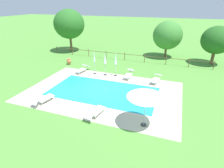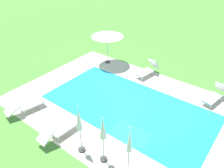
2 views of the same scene
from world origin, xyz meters
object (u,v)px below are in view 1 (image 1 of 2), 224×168
at_px(patio_umbrella_open_foreground, 146,94).
at_px(tree_far_west, 168,35).
at_px(terracotta_urn_near_fence, 69,61).
at_px(patio_umbrella_closed_row_east, 116,61).
at_px(sun_lounger_north_mid, 43,99).
at_px(patio_umbrella_closed_row_west, 105,60).
at_px(patio_umbrella_closed_row_mid_west, 94,60).
at_px(sun_lounger_south_near_corner, 82,69).
at_px(sun_lounger_north_end, 95,111).
at_px(tree_west_mid, 217,40).
at_px(sun_lounger_north_near_steps, 129,74).
at_px(tree_centre, 69,24).
at_px(sun_lounger_north_far, 156,79).

distance_m(patio_umbrella_open_foreground, tree_far_west, 16.21).
relative_size(patio_umbrella_open_foreground, terracotta_urn_near_fence, 3.33).
height_order(patio_umbrella_closed_row_east, terracotta_urn_near_fence, patio_umbrella_closed_row_east).
height_order(terracotta_urn_near_fence, tree_far_west, tree_far_west).
bearing_deg(sun_lounger_north_mid, patio_umbrella_open_foreground, -0.69).
relative_size(patio_umbrella_closed_row_west, patio_umbrella_closed_row_mid_west, 0.95).
height_order(sun_lounger_south_near_corner, patio_umbrella_closed_row_mid_west, patio_umbrella_closed_row_mid_west).
height_order(sun_lounger_north_end, terracotta_urn_near_fence, sun_lounger_north_end).
distance_m(patio_umbrella_closed_row_mid_west, tree_west_mid, 14.62).
relative_size(terracotta_urn_near_fence, tree_west_mid, 0.16).
distance_m(sun_lounger_north_near_steps, patio_umbrella_closed_row_west, 2.82).
xyz_separation_m(sun_lounger_north_mid, sun_lounger_north_end, (4.49, -0.25, 0.00)).
xyz_separation_m(sun_lounger_north_mid, patio_umbrella_closed_row_east, (3.40, 7.21, 1.23)).
bearing_deg(sun_lounger_north_near_steps, tree_centre, 146.75).
distance_m(sun_lounger_north_mid, tree_centre, 16.30).
height_order(sun_lounger_north_near_steps, patio_umbrella_closed_row_east, patio_umbrella_closed_row_east).
height_order(sun_lounger_south_near_corner, tree_centre, tree_centre).
relative_size(patio_umbrella_closed_row_west, tree_far_west, 0.49).
distance_m(patio_umbrella_closed_row_west, patio_umbrella_closed_row_mid_west, 1.18).
distance_m(sun_lounger_south_near_corner, patio_umbrella_open_foreground, 10.98).
distance_m(patio_umbrella_closed_row_east, tree_centre, 12.47).
xyz_separation_m(sun_lounger_south_near_corner, tree_centre, (-5.99, 7.55, 3.69)).
distance_m(sun_lounger_north_mid, patio_umbrella_closed_row_west, 7.50).
bearing_deg(tree_west_mid, tree_far_west, 168.08).
height_order(patio_umbrella_closed_row_mid_west, tree_far_west, tree_far_west).
bearing_deg(sun_lounger_north_near_steps, tree_west_mid, 42.13).
distance_m(patio_umbrella_closed_row_east, tree_west_mid, 12.65).
distance_m(sun_lounger_north_far, patio_umbrella_closed_row_east, 4.42).
height_order(sun_lounger_north_mid, sun_lounger_north_far, sun_lounger_north_mid).
bearing_deg(sun_lounger_north_far, patio_umbrella_open_foreground, -88.71).
bearing_deg(sun_lounger_north_near_steps, patio_umbrella_closed_row_mid_west, -176.59).
height_order(sun_lounger_north_end, tree_centre, tree_centre).
relative_size(patio_umbrella_closed_row_west, terracotta_urn_near_fence, 3.21).
bearing_deg(sun_lounger_north_mid, tree_west_mid, 48.13).
height_order(sun_lounger_south_near_corner, patio_umbrella_open_foreground, patio_umbrella_open_foreground).
bearing_deg(sun_lounger_north_mid, tree_far_west, 64.57).
bearing_deg(terracotta_urn_near_fence, tree_centre, 118.79).
height_order(patio_umbrella_closed_row_east, tree_west_mid, tree_west_mid).
bearing_deg(patio_umbrella_closed_row_west, tree_west_mid, 35.52).
xyz_separation_m(sun_lounger_north_mid, tree_far_west, (7.66, 16.10, 2.61)).
xyz_separation_m(sun_lounger_north_end, tree_west_mid, (8.86, 15.15, 2.57)).
xyz_separation_m(patio_umbrella_open_foreground, tree_centre, (-14.17, 14.64, 1.84)).
xyz_separation_m(sun_lounger_north_mid, tree_centre, (-6.38, 14.55, 3.66)).
bearing_deg(tree_far_west, tree_west_mid, -11.92).
xyz_separation_m(patio_umbrella_closed_row_west, patio_umbrella_closed_row_east, (1.08, 0.19, -0.00)).
bearing_deg(patio_umbrella_open_foreground, sun_lounger_north_mid, 179.31).
relative_size(sun_lounger_north_mid, sun_lounger_north_far, 0.89).
xyz_separation_m(patio_umbrella_closed_row_east, tree_west_mid, (9.95, 7.69, 1.34)).
bearing_deg(sun_lounger_north_far, terracotta_urn_near_fence, 170.61).
bearing_deg(sun_lounger_north_mid, sun_lounger_north_end, -3.22).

